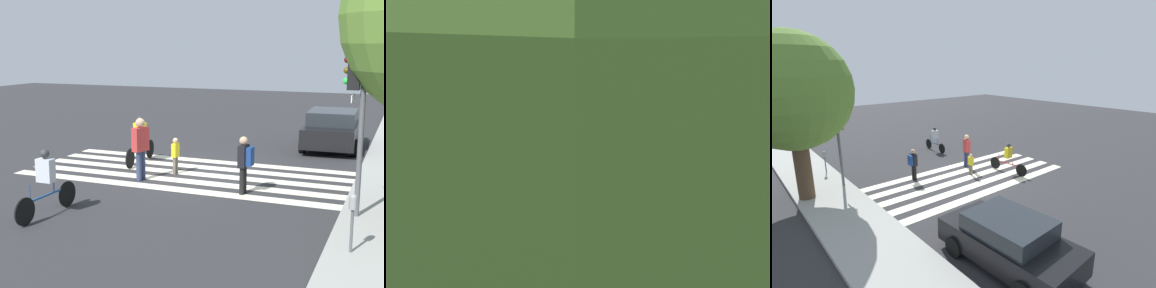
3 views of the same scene
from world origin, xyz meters
The scene contains 12 objects.
ground_plane centered at (0.00, 0.00, 0.00)m, with size 60.00×60.00×0.00m, color #2D2D30.
sidewalk_curb centered at (0.00, 6.25, 0.07)m, with size 36.00×2.50×0.14m.
crosswalk_stripes centered at (0.00, 0.00, 0.00)m, with size 4.23×10.00×0.01m.
traffic_light centered at (2.81, 5.23, 2.83)m, with size 0.60×0.50×4.03m.
parking_meter centered at (5.08, 5.49, 0.95)m, with size 0.15×0.15×1.27m.
street_tree centered at (2.41, 7.01, 4.56)m, with size 4.63×4.63×6.90m.
pedestrian_child_with_backpack centered at (1.32, -0.93, 1.05)m, with size 0.56×0.37×1.86m.
pedestrian_adult_blue_shirt centered at (0.24, -0.29, 0.64)m, with size 0.32×0.17×1.14m.
pedestrian_adult_tall_backpack centered at (1.57, 2.34, 0.92)m, with size 0.44×0.37×1.57m.
cyclist_mid_street centered at (-0.75, -2.04, 0.86)m, with size 2.36×0.42×1.60m.
cyclist_near_curb centered at (5.12, -1.40, 0.86)m, with size 2.20×0.40×1.60m.
car_parked_dark_suv centered at (-5.83, 3.60, 0.76)m, with size 4.20×2.18×1.48m.
Camera 3 is at (-10.79, 9.39, 5.63)m, focal length 28.00 mm.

